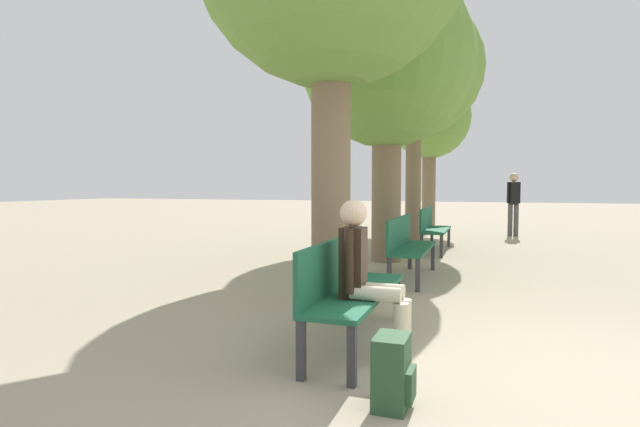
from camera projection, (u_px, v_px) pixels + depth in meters
name	position (u px, v px, depth m)	size (l,w,h in m)	color
ground_plane	(566.00, 384.00, 3.50)	(80.00, 80.00, 0.00)	tan
bench_row_0	(348.00, 282.00, 4.35)	(0.47, 1.87, 0.92)	#1E6042
bench_row_1	(407.00, 242.00, 7.44)	(0.47, 1.87, 0.92)	#1E6042
bench_row_2	(432.00, 226.00, 10.52)	(0.47, 1.87, 0.92)	#1E6042
tree_row_1	(387.00, 63.00, 9.01)	(3.16, 3.16, 5.25)	#7A664C
tree_row_2	(414.00, 70.00, 12.13)	(3.33, 3.33, 5.91)	#7A664C
tree_row_3	(430.00, 120.00, 15.25)	(2.48, 2.48, 4.71)	#7A664C
person_seated	(367.00, 273.00, 4.02)	(0.58, 0.33, 1.28)	beige
backpack	(393.00, 372.00, 3.12)	(0.24, 0.30, 0.46)	#284C2D
pedestrian_near	(514.00, 200.00, 13.67)	(0.35, 0.28, 1.73)	#4C4C4C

